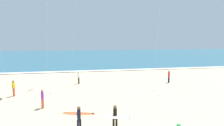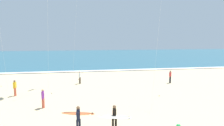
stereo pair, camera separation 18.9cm
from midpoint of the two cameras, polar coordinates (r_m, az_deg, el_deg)
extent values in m
cube|color=#2D6075|center=(63.86, -8.06, 1.99)|extent=(160.00, 60.00, 0.08)
cube|color=white|center=(34.39, -6.49, -2.25)|extent=(160.00, 1.32, 0.01)
cylinder|color=black|center=(12.58, -8.80, -17.43)|extent=(0.13, 0.13, 0.88)
cube|color=black|center=(12.22, -9.20, -14.43)|extent=(0.21, 0.34, 0.60)
cube|color=blue|center=(12.20, -9.71, -14.26)|extent=(0.02, 0.20, 0.32)
sphere|color=brown|center=(12.07, -9.24, -12.57)|extent=(0.21, 0.21, 0.21)
cylinder|color=black|center=(12.02, -9.20, -15.01)|extent=(0.09, 0.09, 0.56)
cylinder|color=black|center=(12.39, -9.20, -13.57)|extent=(0.09, 0.09, 0.26)
cylinder|color=black|center=(12.52, -9.46, -13.98)|extent=(0.25, 0.09, 0.14)
ellipsoid|color=orange|center=(12.57, -9.17, -14.08)|extent=(2.02, 0.57, 0.25)
cube|color=#333333|center=(12.56, -9.18, -13.93)|extent=(1.76, 0.06, 0.16)
cube|color=#262628|center=(12.61, -5.20, -14.29)|extent=(0.12, 0.01, 0.14)
cylinder|color=black|center=(12.44, 0.72, -17.63)|extent=(0.13, 0.13, 0.88)
cylinder|color=black|center=(12.59, 1.57, -17.31)|extent=(0.13, 0.13, 0.88)
cube|color=black|center=(12.23, 1.16, -14.32)|extent=(0.24, 0.36, 0.60)
cube|color=red|center=(12.21, 0.65, -14.15)|extent=(0.04, 0.20, 0.32)
sphere|color=brown|center=(12.08, 1.16, -12.46)|extent=(0.21, 0.21, 0.21)
cylinder|color=black|center=(11.97, 1.22, -14.23)|extent=(0.09, 0.09, 0.26)
cylinder|color=black|center=(11.93, 0.95, -14.97)|extent=(0.26, 0.11, 0.14)
cylinder|color=black|center=(12.45, 1.10, -14.10)|extent=(0.09, 0.09, 0.56)
ellipsoid|color=white|center=(11.91, 1.26, -15.22)|extent=(2.00, 0.76, 0.17)
cube|color=#333333|center=(11.90, 1.26, -15.05)|extent=(1.70, 0.26, 0.10)
cube|color=#262628|center=(12.01, 5.31, -15.41)|extent=(0.12, 0.03, 0.14)
cylinder|color=silver|center=(25.09, -29.09, 6.89)|extent=(1.34, 1.85, 11.69)
cylinder|color=brown|center=(26.76, -29.02, -5.87)|extent=(0.06, 0.06, 0.10)
cylinder|color=silver|center=(21.46, -17.65, 6.31)|extent=(0.52, 1.47, 10.75)
cylinder|color=brown|center=(21.45, -16.69, -8.33)|extent=(0.06, 0.06, 0.10)
cylinder|color=silver|center=(26.05, -10.45, 6.41)|extent=(0.77, 1.78, 10.57)
cylinder|color=brown|center=(27.50, -9.39, -4.74)|extent=(0.06, 0.06, 0.10)
cylinder|color=silver|center=(17.16, 13.18, 5.31)|extent=(2.38, 4.05, 10.13)
cylinder|color=brown|center=(20.26, 13.63, -9.13)|extent=(0.06, 0.06, 0.10)
cylinder|color=#D8593F|center=(21.90, -25.81, -7.43)|extent=(0.22, 0.22, 0.84)
cube|color=gold|center=(21.74, -25.91, -5.66)|extent=(0.25, 0.35, 0.54)
sphere|color=brown|center=(21.67, -25.96, -4.68)|extent=(0.20, 0.20, 0.20)
cylinder|color=gold|center=(21.94, -25.62, -5.80)|extent=(0.08, 0.08, 0.50)
cylinder|color=gold|center=(21.59, -26.17, -6.04)|extent=(0.08, 0.08, 0.50)
cylinder|color=#D8593F|center=(17.38, -18.83, -10.78)|extent=(0.22, 0.22, 0.84)
cube|color=purple|center=(17.19, -18.92, -8.59)|extent=(0.19, 0.32, 0.54)
sphere|color=tan|center=(17.09, -18.98, -7.36)|extent=(0.20, 0.20, 0.20)
cylinder|color=purple|center=(17.41, -18.81, -8.72)|extent=(0.08, 0.08, 0.50)
cylinder|color=purple|center=(17.01, -19.01, -9.10)|extent=(0.08, 0.08, 0.50)
cylinder|color=#4C3D2D|center=(25.21, -8.99, -4.95)|extent=(0.22, 0.22, 0.84)
cube|color=white|center=(25.07, -9.02, -3.41)|extent=(0.30, 0.37, 0.54)
sphere|color=tan|center=(25.01, -9.04, -2.55)|extent=(0.20, 0.20, 0.20)
cylinder|color=white|center=(25.28, -8.83, -3.55)|extent=(0.08, 0.08, 0.50)
cylinder|color=white|center=(24.90, -9.21, -3.72)|extent=(0.08, 0.08, 0.50)
cylinder|color=black|center=(26.43, 16.52, -4.60)|extent=(0.22, 0.22, 0.84)
cube|color=red|center=(26.30, 16.57, -3.13)|extent=(0.36, 0.35, 0.54)
sphere|color=brown|center=(26.24, 16.60, -2.31)|extent=(0.20, 0.20, 0.20)
cylinder|color=red|center=(26.12, 16.40, -3.41)|extent=(0.08, 0.08, 0.50)
cylinder|color=red|center=(26.51, 16.72, -3.27)|extent=(0.08, 0.08, 0.50)
sphere|color=green|center=(13.84, 18.91, -16.74)|extent=(0.28, 0.28, 0.28)
camera|label=1|loc=(0.09, -89.62, 0.05)|focal=31.88mm
camera|label=2|loc=(0.09, 90.38, -0.05)|focal=31.88mm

